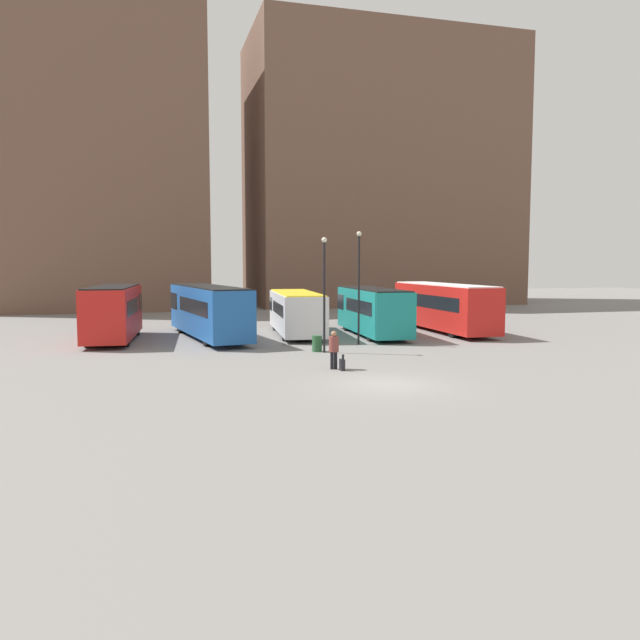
{
  "coord_description": "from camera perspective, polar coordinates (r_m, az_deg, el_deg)",
  "views": [
    {
      "loc": [
        -8.85,
        -22.16,
        4.65
      ],
      "look_at": [
        -0.13,
        9.21,
        1.7
      ],
      "focal_mm": 35.0,
      "sensor_mm": 36.0,
      "label": 1
    }
  ],
  "objects": [
    {
      "name": "lamp_post_1",
      "position": [
        35.75,
        3.57,
        3.73
      ],
      "size": [
        0.28,
        0.28,
        6.48
      ],
      "color": "black",
      "rests_on": "ground_plane"
    },
    {
      "name": "bus_3",
      "position": [
        40.67,
        4.82,
        0.94
      ],
      "size": [
        3.14,
        9.88,
        3.06
      ],
      "rotation": [
        0.0,
        0.0,
        1.5
      ],
      "color": "#19847F",
      "rests_on": "ground_plane"
    },
    {
      "name": "building_block_right",
      "position": [
        75.44,
        5.47,
        13.1
      ],
      "size": [
        30.18,
        15.72,
        30.16
      ],
      "color": "brown",
      "rests_on": "ground_plane"
    },
    {
      "name": "trash_bin",
      "position": [
        33.07,
        -0.28,
        -2.17
      ],
      "size": [
        0.52,
        0.52,
        0.85
      ],
      "color": "#285633",
      "rests_on": "ground_plane"
    },
    {
      "name": "suitcase",
      "position": [
        27.25,
        2.04,
        -4.11
      ],
      "size": [
        0.19,
        0.33,
        0.72
      ],
      "rotation": [
        0.0,
        0.0,
        1.56
      ],
      "color": "black",
      "rests_on": "ground_plane"
    },
    {
      "name": "building_block_left",
      "position": [
        70.77,
        -19.75,
        13.66
      ],
      "size": [
        21.61,
        16.45,
        30.92
      ],
      "color": "brown",
      "rests_on": "ground_plane"
    },
    {
      "name": "ground_plane",
      "position": [
        24.31,
        6.15,
        -5.88
      ],
      "size": [
        160.0,
        160.0,
        0.0
      ],
      "primitive_type": "plane",
      "color": "slate"
    },
    {
      "name": "bus_1",
      "position": [
        39.55,
        -10.21,
        0.94
      ],
      "size": [
        4.12,
        12.3,
        3.27
      ],
      "rotation": [
        0.0,
        0.0,
        1.71
      ],
      "color": "#1E56A3",
      "rests_on": "ground_plane"
    },
    {
      "name": "lamp_post_0",
      "position": [
        32.4,
        0.39,
        3.16
      ],
      "size": [
        0.28,
        0.28,
        6.01
      ],
      "color": "black",
      "rests_on": "ground_plane"
    },
    {
      "name": "traveler",
      "position": [
        27.5,
        1.27,
        -2.43
      ],
      "size": [
        0.44,
        0.44,
        1.7
      ],
      "rotation": [
        0.0,
        0.0,
        1.56
      ],
      "color": "black",
      "rests_on": "ground_plane"
    },
    {
      "name": "bus_2",
      "position": [
        40.87,
        -2.22,
        0.79
      ],
      "size": [
        3.61,
        10.16,
        2.81
      ],
      "rotation": [
        0.0,
        0.0,
        1.47
      ],
      "color": "silver",
      "rests_on": "ground_plane"
    },
    {
      "name": "bus_0",
      "position": [
        39.55,
        -18.36,
        0.76
      ],
      "size": [
        3.27,
        9.3,
        3.31
      ],
      "rotation": [
        0.0,
        0.0,
        1.48
      ],
      "color": "red",
      "rests_on": "ground_plane"
    },
    {
      "name": "bus_4",
      "position": [
        43.9,
        11.14,
        1.33
      ],
      "size": [
        2.88,
        12.17,
        3.27
      ],
      "rotation": [
        0.0,
        0.0,
        1.54
      ],
      "color": "red",
      "rests_on": "ground_plane"
    }
  ]
}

